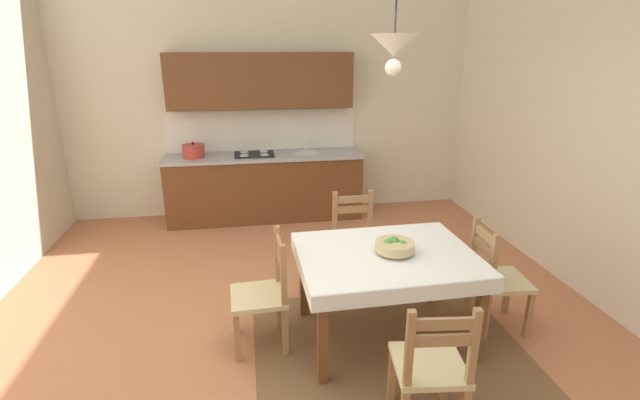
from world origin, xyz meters
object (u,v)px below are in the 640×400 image
object	(u,v)px
dining_chair_tv_side	(264,294)
dining_chair_window_side	(496,280)
dining_table	(386,267)
dining_chair_camera_side	(431,368)
dining_chair_kitchen_side	(355,242)
kitchen_cabinetry	(264,157)
pendant_lamp	(394,47)
fruit_bowl	(395,246)

from	to	relation	value
dining_chair_tv_side	dining_chair_window_side	distance (m)	1.91
dining_chair_tv_side	dining_chair_window_side	bearing A→B (deg)	-2.33
dining_chair_window_side	dining_table	bearing A→B (deg)	179.26
dining_chair_window_side	dining_chair_camera_side	distance (m)	1.34
dining_chair_kitchen_side	dining_chair_camera_side	size ratio (longest dim) A/B	1.00
kitchen_cabinetry	pendant_lamp	bearing A→B (deg)	-75.68
kitchen_cabinetry	dining_chair_window_side	xyz separation A→B (m)	(1.76, -2.95, -0.41)
kitchen_cabinetry	dining_chair_kitchen_side	bearing A→B (deg)	-68.95
kitchen_cabinetry	dining_chair_camera_side	size ratio (longest dim) A/B	2.82
dining_chair_tv_side	pendant_lamp	size ratio (longest dim) A/B	1.16
kitchen_cabinetry	fruit_bowl	bearing A→B (deg)	-73.67
kitchen_cabinetry	dining_chair_camera_side	xyz separation A→B (m)	(0.80, -3.89, -0.41)
dining_chair_kitchen_side	fruit_bowl	xyz separation A→B (m)	(0.08, -0.91, 0.37)
kitchen_cabinetry	pendant_lamp	distance (m)	3.40
dining_chair_tv_side	dining_chair_camera_side	bearing A→B (deg)	-46.76
fruit_bowl	dining_chair_tv_side	bearing A→B (deg)	175.73
dining_chair_tv_side	dining_chair_camera_side	xyz separation A→B (m)	(0.95, -1.01, 0.00)
dining_chair_camera_side	fruit_bowl	world-z (taller)	dining_chair_camera_side
dining_chair_tv_side	pendant_lamp	bearing A→B (deg)	-7.68
pendant_lamp	dining_chair_kitchen_side	bearing A→B (deg)	88.86
dining_chair_tv_side	kitchen_cabinetry	bearing A→B (deg)	87.03
dining_table	dining_chair_window_side	distance (m)	0.97
dining_chair_kitchen_side	pendant_lamp	xyz separation A→B (m)	(-0.02, -0.96, 1.82)
dining_table	dining_chair_camera_side	world-z (taller)	dining_chair_camera_side
kitchen_cabinetry	pendant_lamp	world-z (taller)	pendant_lamp
dining_chair_kitchen_side	fruit_bowl	world-z (taller)	dining_chair_kitchen_side
dining_chair_kitchen_side	kitchen_cabinetry	bearing A→B (deg)	111.05
dining_chair_window_side	dining_chair_kitchen_side	distance (m)	1.34
dining_table	kitchen_cabinetry	bearing A→B (deg)	105.36
dining_table	dining_chair_kitchen_side	bearing A→B (deg)	91.49
kitchen_cabinetry	pendant_lamp	size ratio (longest dim) A/B	3.26
kitchen_cabinetry	dining_chair_camera_side	bearing A→B (deg)	-78.34
dining_chair_window_side	dining_chair_camera_side	size ratio (longest dim) A/B	1.00
dining_chair_window_side	dining_chair_kitchen_side	xyz separation A→B (m)	(-0.97, 0.91, 0.00)
kitchen_cabinetry	dining_chair_tv_side	distance (m)	2.91
dining_chair_window_side	dining_chair_camera_side	xyz separation A→B (m)	(-0.96, -0.93, 0.00)
dining_table	fruit_bowl	distance (m)	0.19
dining_chair_kitchen_side	pendant_lamp	world-z (taller)	pendant_lamp
dining_chair_camera_side	fruit_bowl	xyz separation A→B (m)	(0.06, 0.94, 0.37)
fruit_bowl	dining_chair_window_side	bearing A→B (deg)	-0.12
dining_chair_tv_side	dining_chair_kitchen_side	xyz separation A→B (m)	(0.93, 0.84, 0.00)
fruit_bowl	kitchen_cabinetry	bearing A→B (deg)	106.33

